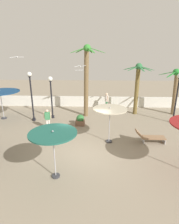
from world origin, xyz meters
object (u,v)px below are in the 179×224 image
at_px(palm_tree_1, 175,86).
at_px(lounge_chair_0, 150,137).
at_px(lamp_post_1, 177,93).
at_px(planter, 80,120).
at_px(palm_tree_0, 137,83).
at_px(guest_1, 48,117).
at_px(seagull_0, 79,70).
at_px(lamp_post_0, 51,92).
at_px(seagull_2, 17,57).
at_px(palm_tree_2, 86,75).
at_px(patio_umbrella_1, 53,135).
at_px(lamp_post_2, 31,92).
at_px(guest_0, 107,100).
at_px(seagull_1, 80,66).
at_px(patio_umbrella_4, 110,111).
at_px(patio_umbrella_3, 0,93).

relative_size(palm_tree_1, lounge_chair_0, 2.19).
distance_m(lamp_post_1, planter, 7.87).
bearing_deg(palm_tree_0, lamp_post_1, -39.25).
distance_m(guest_1, seagull_0, 7.89).
height_order(lamp_post_0, seagull_0, seagull_0).
bearing_deg(guest_1, seagull_0, 76.72).
bearing_deg(seagull_0, lamp_post_0, -111.82).
relative_size(seagull_0, seagull_2, 0.92).
distance_m(palm_tree_2, lamp_post_0, 3.33).
bearing_deg(lamp_post_0, seagull_2, 168.41).
relative_size(lamp_post_0, seagull_0, 3.90).
height_order(palm_tree_0, lounge_chair_0, palm_tree_0).
distance_m(patio_umbrella_1, palm_tree_0, 10.77).
distance_m(palm_tree_0, planter, 6.24).
height_order(palm_tree_0, planter, palm_tree_0).
bearing_deg(lamp_post_2, guest_0, 27.53).
bearing_deg(seagull_2, guest_1, -44.14).
height_order(lamp_post_0, guest_1, lamp_post_0).
relative_size(patio_umbrella_1, palm_tree_2, 0.38).
distance_m(seagull_0, seagull_1, 4.58).
bearing_deg(palm_tree_1, lounge_chair_0, -122.05).
distance_m(patio_umbrella_4, palm_tree_1, 8.42).
relative_size(patio_umbrella_3, guest_1, 2.05).
xyz_separation_m(patio_umbrella_4, lamp_post_1, (5.44, 3.56, 0.41)).
height_order(palm_tree_1, lounge_chair_0, palm_tree_1).
relative_size(palm_tree_2, lamp_post_1, 1.53).
relative_size(palm_tree_0, seagull_0, 4.99).
xyz_separation_m(guest_0, guest_1, (-4.59, -4.93, -0.13)).
xyz_separation_m(patio_umbrella_4, lamp_post_2, (-6.10, 3.57, 0.37)).
bearing_deg(palm_tree_0, patio_umbrella_1, -120.46).
height_order(patio_umbrella_3, lamp_post_2, lamp_post_2).
height_order(palm_tree_1, lamp_post_2, palm_tree_1).
distance_m(patio_umbrella_3, planter, 7.13).
xyz_separation_m(seagull_1, planter, (0.12, -1.83, -4.02)).
height_order(lounge_chair_0, guest_0, guest_0).
height_order(lounge_chair_0, seagull_1, seagull_1).
distance_m(lamp_post_2, planter, 4.58).
height_order(palm_tree_0, palm_tree_1, palm_tree_0).
bearing_deg(patio_umbrella_1, guest_0, 74.81).
bearing_deg(palm_tree_2, planter, -100.09).
distance_m(palm_tree_1, seagull_1, 8.64).
xyz_separation_m(guest_0, planter, (-2.25, -4.05, -0.66)).
bearing_deg(seagull_2, palm_tree_0, 4.78).
bearing_deg(lamp_post_2, guest_1, -45.29).
height_order(patio_umbrella_4, seagull_1, seagull_1).
bearing_deg(patio_umbrella_3, planter, -9.55).
relative_size(seagull_1, planter, 1.12).
height_order(patio_umbrella_1, planter, patio_umbrella_1).
relative_size(lamp_post_2, guest_0, 2.36).
xyz_separation_m(palm_tree_0, seagull_1, (-5.00, -1.11, 1.48)).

